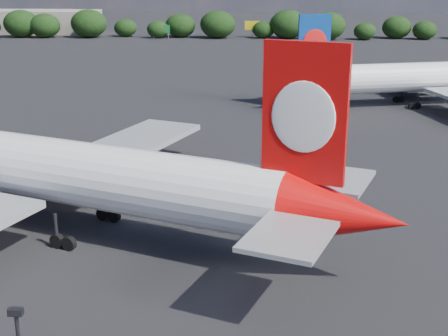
{
  "coord_description": "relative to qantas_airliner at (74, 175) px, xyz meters",
  "views": [
    {
      "loc": [
        19.48,
        -31.81,
        22.05
      ],
      "look_at": [
        16.0,
        12.0,
        8.0
      ],
      "focal_mm": 50.0,
      "sensor_mm": 36.0,
      "label": 1
    }
  ],
  "objects": [
    {
      "name": "ground",
      "position": [
        -2.75,
        42.58,
        -5.32
      ],
      "size": [
        500.0,
        500.0,
        0.0
      ],
      "primitive_type": "plane",
      "color": "black",
      "rests_on": "ground"
    },
    {
      "name": "qantas_airliner",
      "position": [
        0.0,
        0.0,
        0.0
      ],
      "size": [
        52.06,
        50.02,
        17.47
      ],
      "color": "white",
      "rests_on": "ground"
    },
    {
      "name": "china_southern_airliner",
      "position": [
        40.09,
        56.9,
        -0.65
      ],
      "size": [
        46.34,
        44.41,
        15.33
      ],
      "color": "white",
      "rests_on": "ground"
    },
    {
      "name": "terminal_building",
      "position": [
        -67.75,
        174.58,
        -1.32
      ],
      "size": [
        42.0,
        16.0,
        8.0
      ],
      "color": "gray",
      "rests_on": "ground"
    },
    {
      "name": "highway_sign",
      "position": [
        -20.75,
        158.58,
        -2.19
      ],
      "size": [
        6.0,
        0.3,
        4.5
      ],
      "color": "#136329",
      "rests_on": "ground"
    },
    {
      "name": "billboard_yellow",
      "position": [
        9.25,
        164.58,
        -1.45
      ],
      "size": [
        5.0,
        0.3,
        5.5
      ],
      "color": "yellow",
      "rests_on": "ground"
    },
    {
      "name": "horizon_treeline",
      "position": [
        2.73,
        161.37,
        -1.25
      ],
      "size": [
        205.73,
        15.65,
        9.35
      ],
      "color": "black",
      "rests_on": "ground"
    }
  ]
}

